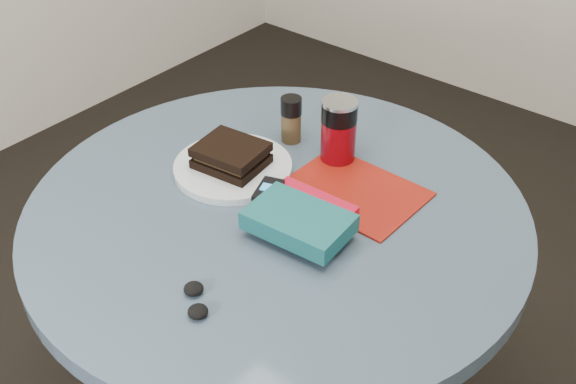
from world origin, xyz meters
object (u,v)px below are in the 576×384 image
Objects in this scene: plate at (233,167)px; pepper_grinder at (291,119)px; novel at (299,222)px; red_book at (305,208)px; sandwich at (231,155)px; soda_can at (339,131)px; magazine at (354,191)px; mp3_player at (268,190)px; headphones at (196,300)px; table at (277,268)px.

pepper_grinder is (0.02, 0.17, 0.05)m from plate.
red_book is at bearing 113.92° from novel.
sandwich is at bearing 157.07° from novel.
soda_can is at bearing 106.35° from novel.
novel is at bearing -88.36° from magazine.
soda_can is 0.21m from red_book.
soda_can is 0.21m from mp3_player.
pepper_grinder is at bearing 111.53° from headphones.
magazine is (0.22, -0.07, -0.05)m from pepper_grinder.
plate is at bearing -129.96° from soda_can.
mp3_player reaches higher than red_book.
novel is at bearing -23.68° from mp3_player.
plate is 0.21m from red_book.
table is 0.23m from plate.
headphones is at bearing -90.65° from red_book.
novel reaches higher than table.
soda_can is 0.76× the size of novel.
plate is 2.91× the size of mp3_player.
table is at bearing -14.38° from plate.
headphones is (0.22, -0.33, 0.00)m from plate.
novel is 0.13m from mp3_player.
sandwich is 0.55× the size of magazine.
red_book is (0.21, -0.02, 0.00)m from plate.
headphones is (0.09, -0.30, -0.02)m from mp3_player.
plate is 0.94× the size of magazine.
soda_can is 0.13m from pepper_grinder.
soda_can is (-0.01, 0.21, 0.24)m from table.
red_book reaches higher than table.
pepper_grinder reaches higher than mp3_player.
plate is 1.69× the size of sandwich.
table is 5.32× the size of novel.
magazine is at bearing 56.19° from table.
table is 6.76× the size of sandwich.
red_book is at bearing 18.78° from table.
mp3_player is at bearing -130.21° from magazine.
plate reaches higher than magazine.
headphones is at bearing -100.49° from novel.
soda_can is (0.15, 0.17, 0.06)m from plate.
pepper_grinder is (-0.13, -0.00, -0.02)m from soda_can.
sandwich is at bearing 173.16° from red_book.
red_book is at bearing -72.05° from soda_can.
plate is 0.26m from magazine.
sandwich is 0.27m from magazine.
magazine is (0.09, 0.14, 0.17)m from table.
pepper_grinder is (0.02, 0.17, 0.01)m from sandwich.
table is 9.32× the size of pepper_grinder.
plate is 0.40m from headphones.
red_book is at bearing 91.68° from headphones.
headphones is (0.07, -0.29, 0.17)m from table.
novel reaches higher than magazine.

